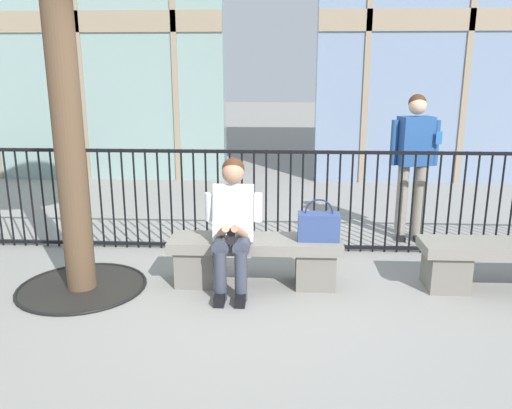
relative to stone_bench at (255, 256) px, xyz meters
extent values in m
plane|color=gray|center=(0.00, 0.00, -0.27)|extent=(60.00, 60.00, 0.00)
cube|color=gray|center=(0.00, 0.00, 0.13)|extent=(1.60, 0.44, 0.10)
cube|color=slate|center=(-0.56, 0.00, -0.10)|extent=(0.36, 0.37, 0.35)
cube|color=slate|center=(0.56, 0.00, -0.10)|extent=(0.36, 0.37, 0.35)
cylinder|color=#383D4C|center=(-0.29, -0.18, 0.20)|extent=(0.15, 0.40, 0.15)
cylinder|color=#383D4C|center=(-0.29, -0.38, -0.05)|extent=(0.11, 0.11, 0.45)
cube|color=black|center=(-0.29, -0.44, -0.23)|extent=(0.09, 0.22, 0.08)
cylinder|color=#383D4C|center=(-0.11, -0.18, 0.20)|extent=(0.15, 0.40, 0.15)
cylinder|color=#383D4C|center=(-0.11, -0.38, -0.05)|extent=(0.11, 0.11, 0.45)
cube|color=black|center=(-0.11, -0.44, -0.23)|extent=(0.09, 0.22, 0.08)
cube|color=silver|center=(-0.20, -0.04, 0.44)|extent=(0.36, 0.30, 0.55)
cylinder|color=silver|center=(-0.42, -0.04, 0.49)|extent=(0.08, 0.08, 0.26)
cylinder|color=tan|center=(-0.28, -0.26, 0.32)|extent=(0.16, 0.28, 0.20)
cylinder|color=silver|center=(0.02, -0.04, 0.49)|extent=(0.08, 0.08, 0.26)
cylinder|color=tan|center=(-0.12, -0.26, 0.32)|extent=(0.16, 0.28, 0.20)
cube|color=black|center=(-0.20, -0.32, 0.30)|extent=(0.07, 0.10, 0.13)
sphere|color=tan|center=(-0.20, -0.06, 0.81)|extent=(0.20, 0.20, 0.20)
sphere|color=#472816|center=(-0.20, -0.03, 0.84)|extent=(0.20, 0.20, 0.20)
cube|color=#33477F|center=(0.58, -0.01, 0.31)|extent=(0.38, 0.18, 0.25)
torus|color=#1E2A4C|center=(0.58, -0.01, 0.44)|extent=(0.26, 0.02, 0.26)
cylinder|color=gray|center=(1.66, 1.44, 0.18)|extent=(0.13, 0.13, 0.90)
cube|color=black|center=(1.66, 1.40, -0.24)|extent=(0.09, 0.22, 0.06)
cylinder|color=gray|center=(1.86, 1.44, 0.18)|extent=(0.13, 0.13, 0.90)
cube|color=black|center=(1.86, 1.40, -0.24)|extent=(0.09, 0.22, 0.06)
cube|color=#234C8C|center=(1.76, 1.44, 0.91)|extent=(0.42, 0.31, 0.56)
cylinder|color=#234C8C|center=(1.53, 1.44, 0.89)|extent=(0.08, 0.08, 0.52)
cylinder|color=#234C8C|center=(2.00, 1.44, 0.89)|extent=(0.08, 0.08, 0.52)
sphere|color=#DBAD89|center=(1.76, 1.44, 1.31)|extent=(0.20, 0.20, 0.20)
sphere|color=#472816|center=(1.76, 1.46, 1.34)|extent=(0.20, 0.20, 0.20)
cube|color=#2D6BB7|center=(2.00, 1.34, 0.96)|extent=(0.07, 0.01, 0.14)
cylinder|color=black|center=(-2.85, 0.95, 0.30)|extent=(0.02, 0.02, 1.14)
cylinder|color=black|center=(-2.72, 0.95, 0.30)|extent=(0.02, 0.02, 1.14)
cylinder|color=black|center=(-2.59, 0.95, 0.30)|extent=(0.02, 0.02, 1.14)
cylinder|color=black|center=(-2.46, 0.95, 0.30)|extent=(0.02, 0.02, 1.14)
cylinder|color=black|center=(-2.32, 0.95, 0.30)|extent=(0.02, 0.02, 1.14)
cylinder|color=black|center=(-2.19, 0.95, 0.30)|extent=(0.02, 0.02, 1.14)
cylinder|color=black|center=(-2.06, 0.95, 0.30)|extent=(0.02, 0.02, 1.14)
cylinder|color=black|center=(-1.93, 0.95, 0.30)|extent=(0.02, 0.02, 1.14)
cylinder|color=black|center=(-1.79, 0.95, 0.30)|extent=(0.02, 0.02, 1.14)
cylinder|color=black|center=(-1.66, 0.95, 0.30)|extent=(0.02, 0.02, 1.14)
cylinder|color=black|center=(-1.53, 0.95, 0.30)|extent=(0.02, 0.02, 1.14)
cylinder|color=black|center=(-1.39, 0.95, 0.30)|extent=(0.02, 0.02, 1.14)
cylinder|color=black|center=(-1.26, 0.95, 0.30)|extent=(0.02, 0.02, 1.14)
cylinder|color=black|center=(-1.13, 0.95, 0.30)|extent=(0.02, 0.02, 1.14)
cylinder|color=black|center=(-1.00, 0.95, 0.30)|extent=(0.02, 0.02, 1.14)
cylinder|color=black|center=(-0.86, 0.95, 0.30)|extent=(0.02, 0.02, 1.14)
cylinder|color=black|center=(-0.73, 0.95, 0.30)|extent=(0.02, 0.02, 1.14)
cylinder|color=black|center=(-0.60, 0.95, 0.30)|extent=(0.02, 0.02, 1.14)
cylinder|color=black|center=(-0.46, 0.95, 0.30)|extent=(0.02, 0.02, 1.14)
cylinder|color=black|center=(-0.33, 0.95, 0.30)|extent=(0.02, 0.02, 1.14)
cylinder|color=black|center=(-0.20, 0.95, 0.30)|extent=(0.02, 0.02, 1.14)
cylinder|color=black|center=(-0.07, 0.95, 0.30)|extent=(0.02, 0.02, 1.14)
cylinder|color=black|center=(0.07, 0.95, 0.30)|extent=(0.02, 0.02, 1.14)
cylinder|color=black|center=(0.20, 0.95, 0.30)|extent=(0.02, 0.02, 1.14)
cylinder|color=black|center=(0.33, 0.95, 0.30)|extent=(0.02, 0.02, 1.14)
cylinder|color=black|center=(0.46, 0.95, 0.30)|extent=(0.02, 0.02, 1.14)
cylinder|color=black|center=(0.60, 0.95, 0.30)|extent=(0.02, 0.02, 1.14)
cylinder|color=black|center=(0.73, 0.95, 0.30)|extent=(0.02, 0.02, 1.14)
cylinder|color=black|center=(0.86, 0.95, 0.30)|extent=(0.02, 0.02, 1.14)
cylinder|color=black|center=(1.00, 0.95, 0.30)|extent=(0.02, 0.02, 1.14)
cylinder|color=black|center=(1.13, 0.95, 0.30)|extent=(0.02, 0.02, 1.14)
cylinder|color=black|center=(1.26, 0.95, 0.30)|extent=(0.02, 0.02, 1.14)
cylinder|color=black|center=(1.39, 0.95, 0.30)|extent=(0.02, 0.02, 1.14)
cylinder|color=black|center=(1.53, 0.95, 0.30)|extent=(0.02, 0.02, 1.14)
cylinder|color=black|center=(1.66, 0.95, 0.30)|extent=(0.02, 0.02, 1.14)
cylinder|color=black|center=(1.79, 0.95, 0.30)|extent=(0.02, 0.02, 1.14)
cylinder|color=black|center=(1.93, 0.95, 0.30)|extent=(0.02, 0.02, 1.14)
cylinder|color=black|center=(2.06, 0.95, 0.30)|extent=(0.02, 0.02, 1.14)
cylinder|color=black|center=(2.19, 0.95, 0.30)|extent=(0.02, 0.02, 1.14)
cylinder|color=black|center=(2.32, 0.95, 0.30)|extent=(0.02, 0.02, 1.14)
cylinder|color=black|center=(2.46, 0.95, 0.30)|extent=(0.02, 0.02, 1.14)
cylinder|color=black|center=(2.59, 0.95, 0.30)|extent=(0.02, 0.02, 1.14)
cylinder|color=black|center=(2.72, 0.95, 0.30)|extent=(0.02, 0.02, 1.14)
cube|color=black|center=(0.00, 0.95, -0.22)|extent=(9.96, 0.04, 0.04)
cube|color=black|center=(0.00, 0.95, 0.85)|extent=(9.96, 0.04, 0.04)
cylinder|color=black|center=(-1.61, -0.19, -0.27)|extent=(1.15, 1.15, 0.01)
torus|color=black|center=(-1.61, -0.19, -0.26)|extent=(1.18, 1.18, 0.03)
cylinder|color=brown|center=(-1.61, -0.19, 1.43)|extent=(0.26, 0.26, 3.40)
cube|color=gray|center=(2.33, -0.01, 0.13)|extent=(1.60, 0.44, 0.10)
cube|color=slate|center=(1.77, -0.01, -0.10)|extent=(0.36, 0.37, 0.35)
camera|label=1|loc=(0.24, -4.51, 1.68)|focal=35.85mm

